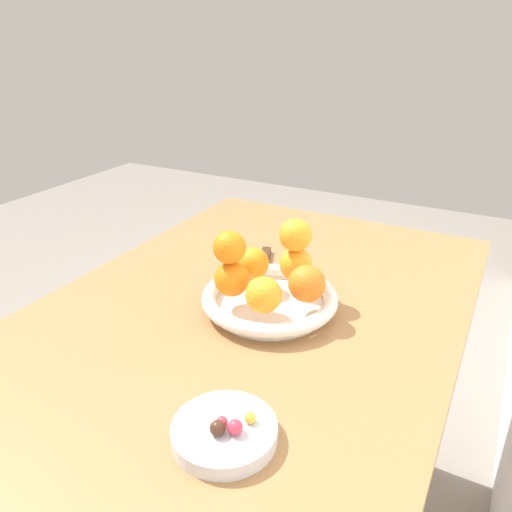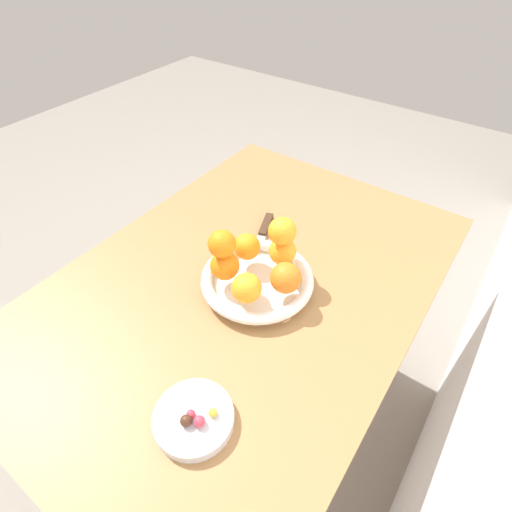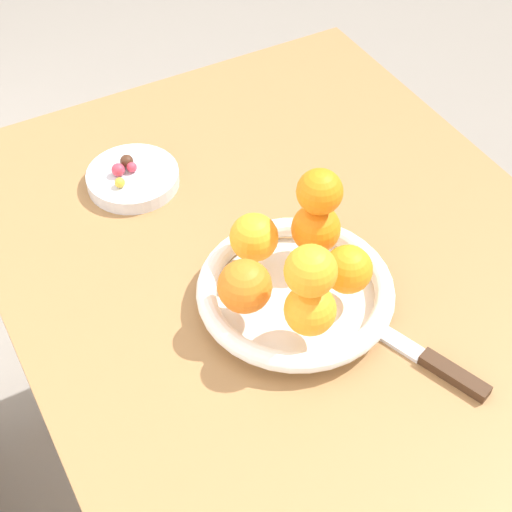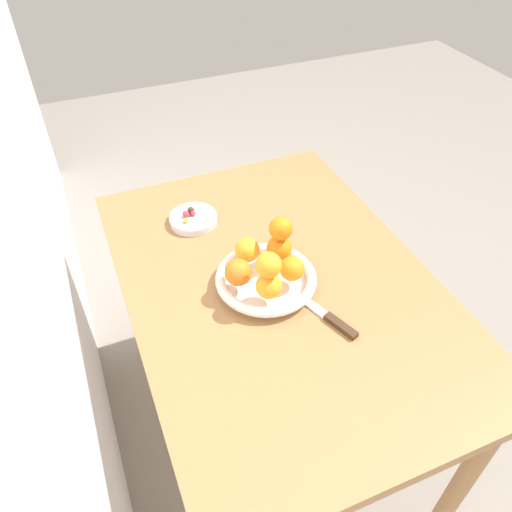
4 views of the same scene
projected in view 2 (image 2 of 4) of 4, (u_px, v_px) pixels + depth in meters
The scene contains 16 objects.
ground_plane at pixel (248, 421), 1.44m from camera, with size 6.00×6.00×0.00m, color gray.
dining_table at pixel (245, 304), 0.99m from camera, with size 1.10×0.76×0.74m.
fruit_bowl at pixel (256, 281), 0.90m from camera, with size 0.25×0.25×0.04m.
candy_dish at pixel (194, 418), 0.68m from camera, with size 0.14×0.14×0.02m, color silver.
orange_0 at pixel (247, 288), 0.82m from camera, with size 0.06×0.06×0.06m, color orange.
orange_1 at pixel (285, 278), 0.83m from camera, with size 0.07×0.07×0.07m, color orange.
orange_2 at pixel (283, 251), 0.90m from camera, with size 0.06×0.06×0.06m, color orange.
orange_3 at pixel (247, 247), 0.91m from camera, with size 0.06×0.06×0.06m, color orange.
orange_4 at pixel (225, 265), 0.86m from camera, with size 0.06×0.06×0.06m, color orange.
orange_5 at pixel (282, 231), 0.85m from camera, with size 0.06×0.06×0.06m, color orange.
orange_6 at pixel (222, 244), 0.82m from camera, with size 0.06×0.06×0.06m, color orange.
candy_ball_0 at pixel (213, 413), 0.67m from camera, with size 0.02×0.02×0.02m, color gold.
candy_ball_1 at pixel (191, 414), 0.67m from camera, with size 0.02×0.02×0.02m, color #C6384C.
candy_ball_2 at pixel (186, 421), 0.65m from camera, with size 0.02×0.02×0.02m, color #472819.
candy_ball_3 at pixel (199, 421), 0.65m from camera, with size 0.02×0.02×0.02m, color #C6384C.
knife at pixel (260, 240), 1.03m from camera, with size 0.25×0.11×0.01m.
Camera 2 is at (0.51, 0.40, 1.42)m, focal length 28.00 mm.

